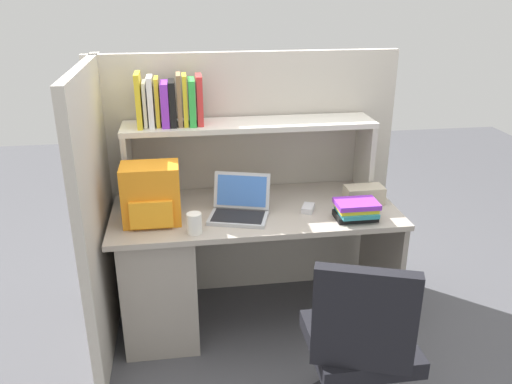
# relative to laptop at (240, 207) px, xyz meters

# --- Properties ---
(ground_plane) EXTENTS (8.00, 8.00, 0.00)m
(ground_plane) POSITION_rel_laptop_xyz_m (0.10, 0.09, -0.78)
(ground_plane) COLOR #4C4C51
(desk) EXTENTS (1.60, 0.70, 0.73)m
(desk) POSITION_rel_laptop_xyz_m (-0.29, 0.09, -0.38)
(desk) COLOR #AAA093
(desk) RESTS_ON ground_plane
(cubicle_partition_rear) EXTENTS (1.84, 0.05, 1.55)m
(cubicle_partition_rear) POSITION_rel_laptop_xyz_m (0.10, 0.47, -0.01)
(cubicle_partition_rear) COLOR #BCB5A8
(cubicle_partition_rear) RESTS_ON ground_plane
(cubicle_partition_left) EXTENTS (0.05, 1.06, 1.55)m
(cubicle_partition_left) POSITION_rel_laptop_xyz_m (-0.75, 0.04, -0.01)
(cubicle_partition_left) COLOR #BCB5A8
(cubicle_partition_left) RESTS_ON ground_plane
(overhead_hutch) EXTENTS (1.44, 0.28, 0.45)m
(overhead_hutch) POSITION_rel_laptop_xyz_m (0.10, 0.29, 0.30)
(overhead_hutch) COLOR #BCB7AC
(overhead_hutch) RESTS_ON desk
(reference_books_on_shelf) EXTENTS (0.36, 0.18, 0.29)m
(reference_books_on_shelf) POSITION_rel_laptop_xyz_m (-0.34, 0.28, 0.53)
(reference_books_on_shelf) COLOR yellow
(reference_books_on_shelf) RESTS_ON overhead_hutch
(laptop) EXTENTS (0.37, 0.34, 0.22)m
(laptop) POSITION_rel_laptop_xyz_m (0.00, 0.00, 0.00)
(laptop) COLOR #B7BABF
(laptop) RESTS_ON desk
(backpack) EXTENTS (0.30, 0.22, 0.32)m
(backpack) POSITION_rel_laptop_xyz_m (-0.47, -0.01, 0.10)
(backpack) COLOR orange
(backpack) RESTS_ON desk
(computer_mouse) EXTENTS (0.10, 0.12, 0.03)m
(computer_mouse) POSITION_rel_laptop_xyz_m (0.39, 0.01, -0.03)
(computer_mouse) COLOR silver
(computer_mouse) RESTS_ON desk
(paper_cup) EXTENTS (0.08, 0.08, 0.11)m
(paper_cup) POSITION_rel_laptop_xyz_m (-0.25, -0.18, 0.00)
(paper_cup) COLOR white
(paper_cup) RESTS_ON desk
(tissue_box) EXTENTS (0.22, 0.12, 0.10)m
(tissue_box) POSITION_rel_laptop_xyz_m (0.73, 0.08, -0.00)
(tissue_box) COLOR #BFB299
(tissue_box) RESTS_ON desk
(desk_book_stack) EXTENTS (0.23, 0.18, 0.10)m
(desk_book_stack) POSITION_rel_laptop_xyz_m (0.62, -0.13, 0.00)
(desk_book_stack) COLOR black
(desk_book_stack) RESTS_ON desk
(office_chair) EXTENTS (0.52, 0.54, 0.93)m
(office_chair) POSITION_rel_laptop_xyz_m (0.42, -0.85, -0.39)
(office_chair) COLOR black
(office_chair) RESTS_ON ground_plane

